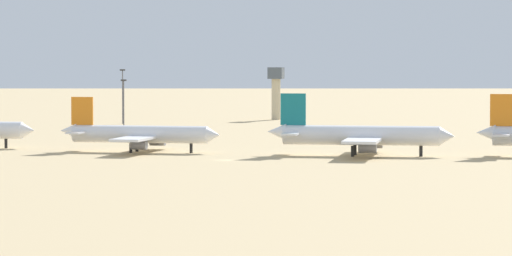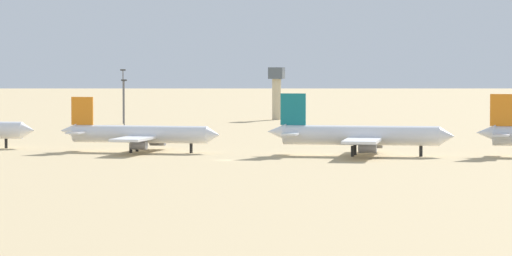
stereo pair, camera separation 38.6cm
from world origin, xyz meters
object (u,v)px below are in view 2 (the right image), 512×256
(control_tower, at_px, (277,88))
(light_pole_mid, at_px, (124,100))
(parked_jet_orange_3, at_px, (139,134))
(light_pole_west, at_px, (123,93))
(parked_jet_teal_4, at_px, (359,136))

(control_tower, distance_m, light_pole_mid, 81.30)
(parked_jet_orange_3, xyz_separation_m, light_pole_mid, (-36.75, 104.93, 4.66))
(light_pole_west, bearing_deg, control_tower, 43.08)
(parked_jet_orange_3, relative_size, control_tower, 2.14)
(parked_jet_teal_4, xyz_separation_m, light_pole_west, (-101.32, 138.29, 5.71))
(parked_jet_orange_3, height_order, control_tower, control_tower)
(parked_jet_teal_4, distance_m, light_pole_mid, 139.50)
(control_tower, bearing_deg, light_pole_mid, -114.56)
(light_pole_west, distance_m, light_pole_mid, 34.13)
(parked_jet_orange_3, distance_m, light_pole_mid, 111.27)
(control_tower, height_order, light_pole_mid, control_tower)
(parked_jet_orange_3, xyz_separation_m, control_tower, (-2.96, 178.84, 6.98))
(control_tower, bearing_deg, parked_jet_orange_3, -89.05)
(parked_jet_orange_3, xyz_separation_m, light_pole_west, (-47.34, 137.34, 6.11))
(light_pole_mid, bearing_deg, parked_jet_orange_3, -70.70)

